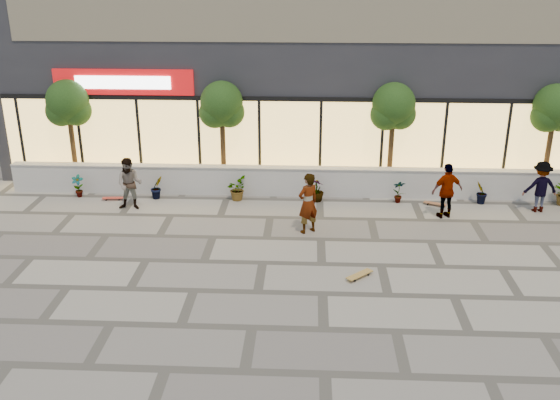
{
  "coord_description": "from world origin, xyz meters",
  "views": [
    {
      "loc": [
        -0.4,
        -13.78,
        7.81
      ],
      "look_at": [
        -1.22,
        3.11,
        1.3
      ],
      "focal_mm": 40.0,
      "sensor_mm": 36.0,
      "label": 1
    }
  ],
  "objects_px": {
    "tree_west": "(68,106)",
    "tree_east": "(555,111)",
    "tree_midwest": "(222,107)",
    "skateboard_left": "(113,198)",
    "skater_left": "(130,184)",
    "skateboard_center": "(360,275)",
    "skater_right_near": "(447,191)",
    "skateboard_right_near": "(435,204)",
    "skater_right_far": "(541,187)",
    "skater_center": "(308,203)",
    "tree_mideast": "(393,109)"
  },
  "relations": [
    {
      "from": "tree_east",
      "to": "skater_center",
      "type": "xyz_separation_m",
      "value": [
        -8.41,
        -3.91,
        -2.03
      ]
    },
    {
      "from": "tree_west",
      "to": "tree_midwest",
      "type": "distance_m",
      "value": 5.5
    },
    {
      "from": "tree_midwest",
      "to": "skateboard_left",
      "type": "bearing_deg",
      "value": -157.99
    },
    {
      "from": "skater_center",
      "to": "skater_left",
      "type": "xyz_separation_m",
      "value": [
        -5.93,
        1.65,
        -0.07
      ]
    },
    {
      "from": "tree_mideast",
      "to": "skater_right_far",
      "type": "bearing_deg",
      "value": -21.07
    },
    {
      "from": "tree_west",
      "to": "skater_center",
      "type": "xyz_separation_m",
      "value": [
        8.59,
        -3.91,
        -2.03
      ]
    },
    {
      "from": "tree_east",
      "to": "skater_right_far",
      "type": "height_order",
      "value": "tree_east"
    },
    {
      "from": "tree_midwest",
      "to": "skateboard_right_near",
      "type": "xyz_separation_m",
      "value": [
        7.42,
        -1.5,
        -2.91
      ]
    },
    {
      "from": "skater_right_near",
      "to": "skateboard_left",
      "type": "relative_size",
      "value": 2.46
    },
    {
      "from": "tree_mideast",
      "to": "skater_right_far",
      "type": "height_order",
      "value": "tree_mideast"
    },
    {
      "from": "tree_mideast",
      "to": "tree_east",
      "type": "bearing_deg",
      "value": 0.0
    },
    {
      "from": "skater_left",
      "to": "tree_west",
      "type": "bearing_deg",
      "value": 139.14
    },
    {
      "from": "skater_right_near",
      "to": "skateboard_left",
      "type": "xyz_separation_m",
      "value": [
        -11.25,
        1.0,
        -0.84
      ]
    },
    {
      "from": "skater_center",
      "to": "skateboard_center",
      "type": "xyz_separation_m",
      "value": [
        1.39,
        -2.9,
        -0.87
      ]
    },
    {
      "from": "tree_midwest",
      "to": "skater_left",
      "type": "bearing_deg",
      "value": -141.35
    },
    {
      "from": "tree_east",
      "to": "skater_center",
      "type": "bearing_deg",
      "value": -155.05
    },
    {
      "from": "skater_right_near",
      "to": "skateboard_right_near",
      "type": "relative_size",
      "value": 2.34
    },
    {
      "from": "skater_right_near",
      "to": "skateboard_center",
      "type": "xyz_separation_m",
      "value": [
        -3.06,
        -4.31,
        -0.83
      ]
    },
    {
      "from": "tree_midwest",
      "to": "skater_center",
      "type": "bearing_deg",
      "value": -51.69
    },
    {
      "from": "tree_midwest",
      "to": "tree_east",
      "type": "bearing_deg",
      "value": 0.0
    },
    {
      "from": "tree_mideast",
      "to": "skater_right_near",
      "type": "xyz_separation_m",
      "value": [
        1.54,
        -2.5,
        -2.07
      ]
    },
    {
      "from": "skater_center",
      "to": "skater_left",
      "type": "bearing_deg",
      "value": -51.71
    },
    {
      "from": "skater_right_far",
      "to": "skateboard_right_near",
      "type": "relative_size",
      "value": 2.21
    },
    {
      "from": "tree_midwest",
      "to": "tree_mideast",
      "type": "xyz_separation_m",
      "value": [
        6.0,
        0.0,
        0.0
      ]
    },
    {
      "from": "skater_right_far",
      "to": "skateboard_right_near",
      "type": "distance_m",
      "value": 3.42
    },
    {
      "from": "skater_right_near",
      "to": "skater_left",
      "type": "bearing_deg",
      "value": -19.95
    },
    {
      "from": "tree_west",
      "to": "skateboard_center",
      "type": "height_order",
      "value": "tree_west"
    },
    {
      "from": "tree_west",
      "to": "skateboard_left",
      "type": "xyz_separation_m",
      "value": [
        1.79,
        -1.5,
        -2.91
      ]
    },
    {
      "from": "skater_center",
      "to": "skateboard_left",
      "type": "distance_m",
      "value": 7.27
    },
    {
      "from": "skater_center",
      "to": "tree_mideast",
      "type": "bearing_deg",
      "value": -162.8
    },
    {
      "from": "tree_midwest",
      "to": "skater_right_far",
      "type": "xyz_separation_m",
      "value": [
        10.73,
        -1.82,
        -2.13
      ]
    },
    {
      "from": "skateboard_center",
      "to": "skateboard_left",
      "type": "height_order",
      "value": "skateboard_center"
    },
    {
      "from": "tree_mideast",
      "to": "skater_right_near",
      "type": "bearing_deg",
      "value": -58.3
    },
    {
      "from": "skater_right_far",
      "to": "skateboard_right_near",
      "type": "height_order",
      "value": "skater_right_far"
    },
    {
      "from": "skater_right_far",
      "to": "skateboard_right_near",
      "type": "xyz_separation_m",
      "value": [
        -3.31,
        0.32,
        -0.78
      ]
    },
    {
      "from": "skateboard_right_near",
      "to": "tree_east",
      "type": "bearing_deg",
      "value": 44.49
    },
    {
      "from": "skater_left",
      "to": "skater_right_far",
      "type": "relative_size",
      "value": 1.03
    },
    {
      "from": "skateboard_center",
      "to": "tree_midwest",
      "type": "bearing_deg",
      "value": 79.68
    },
    {
      "from": "tree_west",
      "to": "skater_right_near",
      "type": "distance_m",
      "value": 13.44
    },
    {
      "from": "skater_left",
      "to": "skater_right_far",
      "type": "xyz_separation_m",
      "value": [
        13.57,
        0.44,
        -0.02
      ]
    },
    {
      "from": "tree_midwest",
      "to": "skateboard_left",
      "type": "relative_size",
      "value": 5.29
    },
    {
      "from": "skater_left",
      "to": "skateboard_center",
      "type": "xyz_separation_m",
      "value": [
        7.32,
        -4.54,
        -0.8
      ]
    },
    {
      "from": "tree_east",
      "to": "skateboard_right_near",
      "type": "height_order",
      "value": "tree_east"
    },
    {
      "from": "skateboard_left",
      "to": "skater_left",
      "type": "bearing_deg",
      "value": -46.39
    },
    {
      "from": "tree_mideast",
      "to": "tree_east",
      "type": "height_order",
      "value": "same"
    },
    {
      "from": "skater_left",
      "to": "skater_center",
      "type": "bearing_deg",
      "value": -16.01
    },
    {
      "from": "skateboard_center",
      "to": "skateboard_right_near",
      "type": "bearing_deg",
      "value": 17.38
    },
    {
      "from": "tree_west",
      "to": "skater_center",
      "type": "bearing_deg",
      "value": -24.49
    },
    {
      "from": "tree_midwest",
      "to": "skateboard_left",
      "type": "distance_m",
      "value": 4.95
    },
    {
      "from": "tree_west",
      "to": "tree_east",
      "type": "relative_size",
      "value": 1.0
    }
  ]
}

